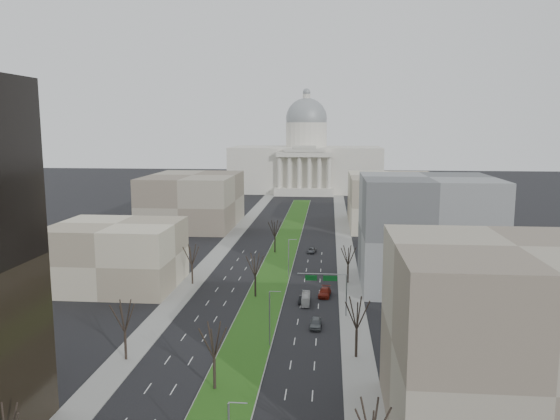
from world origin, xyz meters
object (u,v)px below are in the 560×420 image
Objects in this scene: car_red at (325,292)px; box_van at (306,299)px; car_black at (303,300)px; car_grey_near at (316,323)px; car_grey_far at (312,250)px.

car_red is 6.22m from box_van.
box_van is at bearing -20.18° from car_black.
car_black is (-2.96, 13.33, -0.16)m from car_grey_near.
car_grey_near reaches higher than car_black.
car_black is 0.87× the size of car_grey_far.
car_red is (4.33, 4.74, 0.15)m from car_black.
car_grey_near is 57.41m from car_grey_far.
car_grey_near is at bearing -79.38° from car_grey_far.
car_grey_near is 13.65m from car_black.
car_grey_far is (0.29, 44.02, -0.02)m from car_black.
car_black is at bearing 156.29° from box_van.
car_grey_far is at bearing 94.77° from car_grey_near.
car_grey_near is 18.11m from car_red.
box_van reaches higher than car_grey_far.
car_grey_far is 44.30m from box_van.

